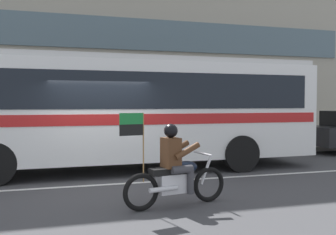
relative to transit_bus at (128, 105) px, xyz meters
name	(u,v)px	position (x,y,z in m)	size (l,w,h in m)	color
ground_plane	(101,180)	(-0.92, -1.19, -1.88)	(60.00, 60.00, 0.00)	#3D3D3F
sidewalk_curb	(87,152)	(-0.92, 3.91, -1.81)	(28.00, 3.80, 0.15)	#A39E93
lane_center_stripe	(103,185)	(-0.92, -1.79, -1.88)	(26.60, 0.14, 0.01)	silver
transit_bus	(128,105)	(0.00, 0.00, 0.00)	(10.99, 2.74, 3.22)	white
motorcycle_with_rider	(175,171)	(0.19, -4.03, -1.22)	(2.17, 0.74, 1.78)	black
fire_hydrant	(196,141)	(2.99, 2.45, -1.36)	(0.22, 0.30, 0.75)	red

